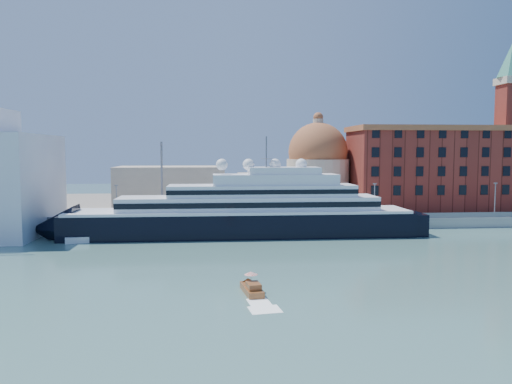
{
  "coord_description": "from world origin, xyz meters",
  "views": [
    {
      "loc": [
        -8.24,
        -83.81,
        18.48
      ],
      "look_at": [
        0.63,
        18.0,
        9.96
      ],
      "focal_mm": 35.0,
      "sensor_mm": 36.0,
      "label": 1
    }
  ],
  "objects": [
    {
      "name": "water_taxi",
      "position": [
        -3.26,
        -20.71,
        0.69
      ],
      "size": [
        2.84,
        6.25,
        2.86
      ],
      "rotation": [
        0.0,
        0.0,
        0.14
      ],
      "color": "brown",
      "rests_on": "ground"
    },
    {
      "name": "quay",
      "position": [
        0.0,
        34.0,
        1.25
      ],
      "size": [
        180.0,
        10.0,
        2.5
      ],
      "primitive_type": "cube",
      "color": "gray",
      "rests_on": "ground"
    },
    {
      "name": "ground",
      "position": [
        0.0,
        0.0,
        0.0
      ],
      "size": [
        400.0,
        400.0,
        0.0
      ],
      "primitive_type": "plane",
      "color": "#39625E",
      "rests_on": "ground"
    },
    {
      "name": "service_barge",
      "position": [
        -32.52,
        19.16,
        0.67
      ],
      "size": [
        10.95,
        5.88,
        2.35
      ],
      "rotation": [
        0.0,
        0.0,
        0.24
      ],
      "color": "white",
      "rests_on": "ground"
    },
    {
      "name": "superyacht",
      "position": [
        -4.75,
        23.0,
        4.34
      ],
      "size": [
        84.1,
        11.66,
        25.14
      ],
      "color": "black",
      "rests_on": "ground"
    },
    {
      "name": "lamp_posts",
      "position": [
        -12.67,
        32.27,
        9.84
      ],
      "size": [
        120.8,
        2.4,
        18.0
      ],
      "color": "slate",
      "rests_on": "quay"
    },
    {
      "name": "campanile",
      "position": [
        76.0,
        52.0,
        28.76
      ],
      "size": [
        8.4,
        8.4,
        47.0
      ],
      "color": "maroon",
      "rests_on": "land"
    },
    {
      "name": "quay_fence",
      "position": [
        0.0,
        29.5,
        3.1
      ],
      "size": [
        180.0,
        0.1,
        1.2
      ],
      "primitive_type": "cube",
      "color": "slate",
      "rests_on": "quay"
    },
    {
      "name": "land",
      "position": [
        0.0,
        75.0,
        1.0
      ],
      "size": [
        260.0,
        72.0,
        2.0
      ],
      "primitive_type": "cube",
      "color": "slate",
      "rests_on": "ground"
    },
    {
      "name": "church",
      "position": [
        6.39,
        57.72,
        10.91
      ],
      "size": [
        66.0,
        18.0,
        25.5
      ],
      "color": "beige",
      "rests_on": "land"
    },
    {
      "name": "warehouse",
      "position": [
        52.0,
        52.0,
        13.79
      ],
      "size": [
        43.0,
        19.0,
        23.25
      ],
      "color": "maroon",
      "rests_on": "land"
    }
  ]
}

